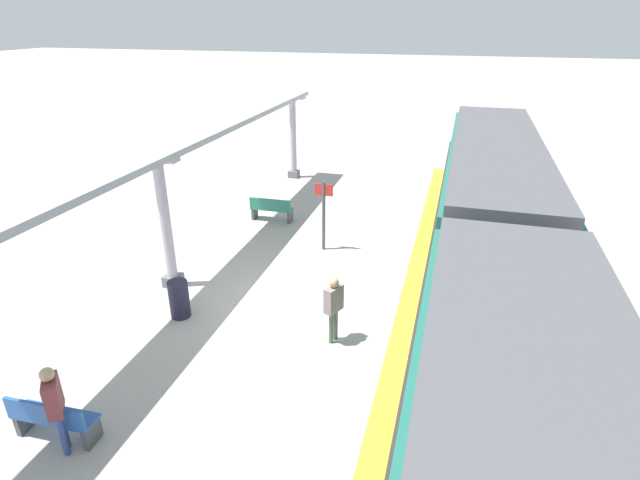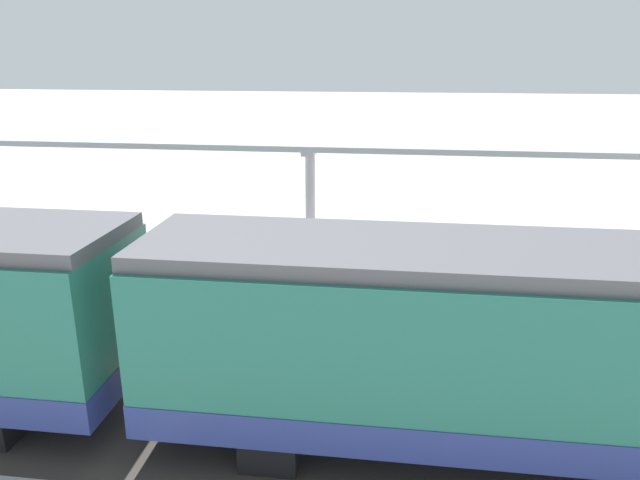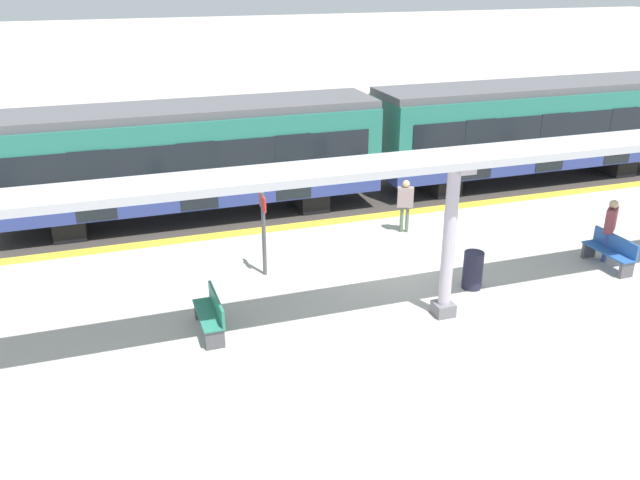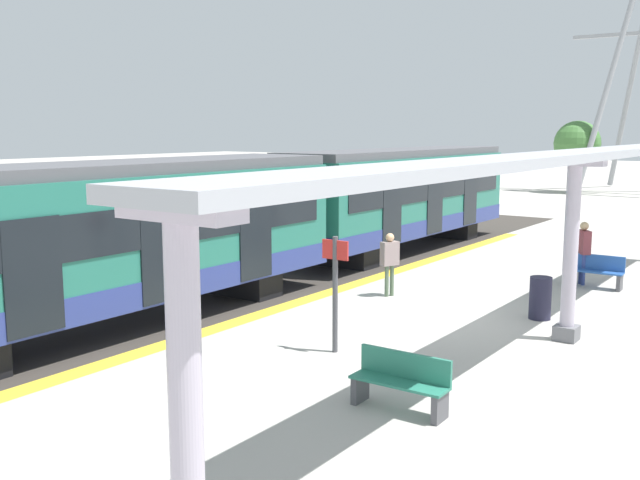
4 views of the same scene
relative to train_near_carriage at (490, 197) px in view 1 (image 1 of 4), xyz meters
The scene contains 13 objects.
ground_plane 6.99m from the train_near_carriage, 41.37° to the left, with size 176.00×176.00×0.00m, color #ABA69E.
tactile_edge_strip 5.16m from the train_near_carriage, 67.64° to the left, with size 0.48×27.05×0.01m, color gold.
trackbed 4.82m from the train_near_carriage, 90.08° to the left, with size 3.20×39.05×0.01m, color #38332D.
train_near_carriage is the anchor object (origin of this frame).
canopy_pillar_nearest 10.02m from the train_near_carriage, 36.15° to the right, with size 1.10×0.44×3.57m.
canopy_pillar_second 9.20m from the train_near_carriage, 28.42° to the left, with size 1.10×0.44×3.57m.
canopy_beam 9.44m from the train_near_carriage, 29.13° to the left, with size 1.20×21.63×0.16m, color #A8AAB2.
bench_near_end 7.34m from the train_near_carriage, ahead, with size 1.51×0.46×0.86m.
bench_mid_platform 12.16m from the train_near_carriage, 53.55° to the left, with size 1.52×0.50×0.86m.
trash_bin 9.20m from the train_near_carriage, 38.64° to the left, with size 0.48×0.48×0.94m, color #212136.
platform_info_sign 4.92m from the train_near_carriage, 12.65° to the left, with size 0.56×0.10×2.20m.
passenger_waiting_near_edge 6.60m from the train_near_carriage, 59.87° to the left, with size 0.38×0.51×1.60m.
passenger_by_the_benches 12.04m from the train_near_carriage, 55.37° to the left, with size 0.48×0.52×1.71m.
Camera 1 is at (-4.02, 10.25, 6.70)m, focal length 28.04 mm.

